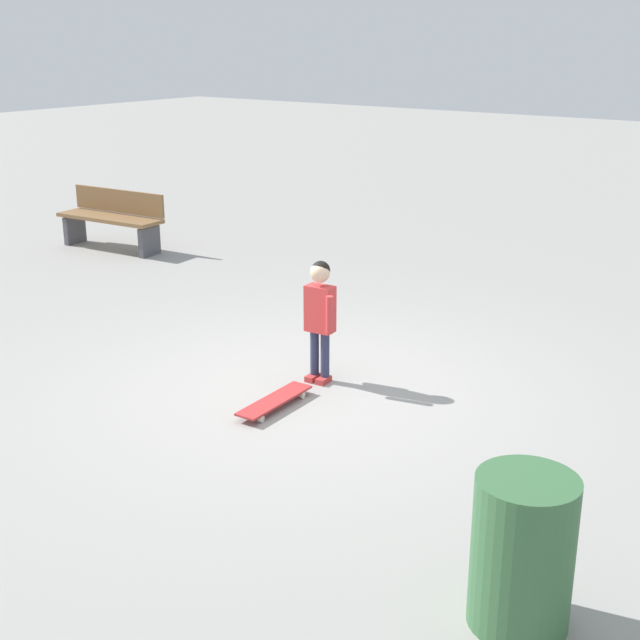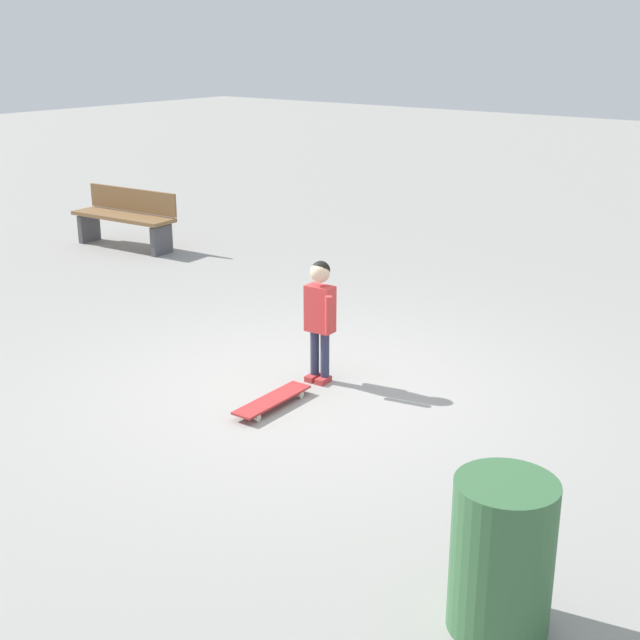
{
  "view_description": "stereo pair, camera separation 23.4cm",
  "coord_description": "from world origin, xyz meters",
  "px_view_note": "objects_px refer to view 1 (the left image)",
  "views": [
    {
      "loc": [
        -3.99,
        5.37,
        2.86
      ],
      "look_at": [
        0.05,
        -0.22,
        0.55
      ],
      "focal_mm": 48.49,
      "sensor_mm": 36.0,
      "label": 1
    },
    {
      "loc": [
        -4.18,
        5.23,
        2.86
      ],
      "look_at": [
        0.05,
        -0.22,
        0.55
      ],
      "focal_mm": 48.49,
      "sensor_mm": 36.0,
      "label": 2
    }
  ],
  "objects_px": {
    "street_bench": "(112,218)",
    "trash_bin": "(522,552)",
    "child_person": "(320,308)",
    "skateboard": "(275,401)"
  },
  "relations": [
    {
      "from": "child_person",
      "to": "trash_bin",
      "type": "bearing_deg",
      "value": 143.26
    },
    {
      "from": "child_person",
      "to": "street_bench",
      "type": "height_order",
      "value": "child_person"
    },
    {
      "from": "trash_bin",
      "to": "skateboard",
      "type": "bearing_deg",
      "value": -26.75
    },
    {
      "from": "child_person",
      "to": "skateboard",
      "type": "relative_size",
      "value": 1.33
    },
    {
      "from": "skateboard",
      "to": "street_bench",
      "type": "relative_size",
      "value": 0.49
    },
    {
      "from": "street_bench",
      "to": "trash_bin",
      "type": "distance_m",
      "value": 8.88
    },
    {
      "from": "skateboard",
      "to": "trash_bin",
      "type": "xyz_separation_m",
      "value": [
        -2.66,
        1.34,
        0.35
      ]
    },
    {
      "from": "skateboard",
      "to": "street_bench",
      "type": "height_order",
      "value": "street_bench"
    },
    {
      "from": "child_person",
      "to": "skateboard",
      "type": "height_order",
      "value": "child_person"
    },
    {
      "from": "child_person",
      "to": "trash_bin",
      "type": "height_order",
      "value": "child_person"
    }
  ]
}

